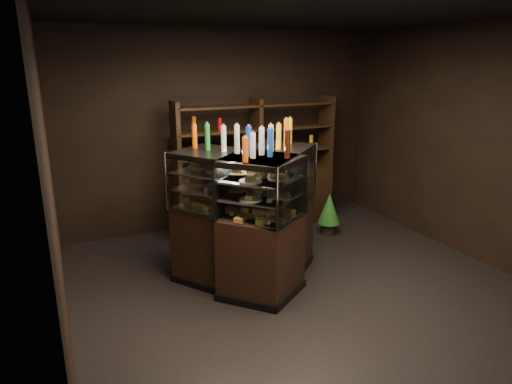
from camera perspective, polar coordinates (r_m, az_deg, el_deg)
ground at (r=5.42m, az=5.84°, el=-11.87°), size 5.00×5.00×0.00m
room_shell at (r=4.82m, az=6.50°, el=8.93°), size 5.02×5.02×3.01m
display_case at (r=5.32m, az=-0.38°, el=-6.11°), size 1.87×1.59×1.57m
food_display at (r=5.11m, az=-0.37°, el=0.68°), size 1.39×1.16×0.48m
bottles_top at (r=5.00m, az=-0.41°, el=6.53°), size 1.21×1.02×0.30m
potted_conifer at (r=6.91m, az=9.15°, el=-1.96°), size 0.33×0.33×0.72m
back_shelving at (r=7.03m, az=0.03°, el=0.23°), size 2.51×0.43×2.00m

